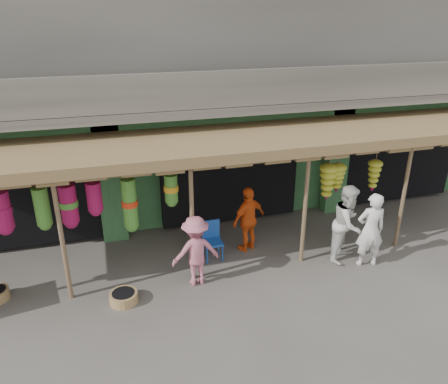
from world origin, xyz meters
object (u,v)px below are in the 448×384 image
object	(u,v)px
person_front	(370,230)
person_shopper	(196,251)
person_vendor	(249,219)
person_right	(348,223)
blue_chair	(212,238)

from	to	relation	value
person_front	person_shopper	xyz separation A→B (m)	(-3.82, 0.35, -0.10)
person_front	person_vendor	xyz separation A→B (m)	(-2.34, 1.35, -0.07)
person_front	person_right	distance (m)	0.50
person_right	blue_chair	bearing A→B (deg)	120.87
person_right	person_shopper	xyz separation A→B (m)	(-3.48, -0.02, -0.13)
person_vendor	person_shopper	distance (m)	1.79
blue_chair	person_front	size ratio (longest dim) A/B	0.51
person_right	person_shopper	size ratio (longest dim) A/B	1.17
person_vendor	person_right	bearing A→B (deg)	129.12
person_front	person_right	world-z (taller)	person_right
person_vendor	person_front	bearing A→B (deg)	125.35
person_right	person_vendor	xyz separation A→B (m)	(-2.00, 0.99, -0.10)
person_right	person_shopper	distance (m)	3.48
person_vendor	blue_chair	bearing A→B (deg)	-19.14
person_vendor	person_shopper	bearing A→B (deg)	9.50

